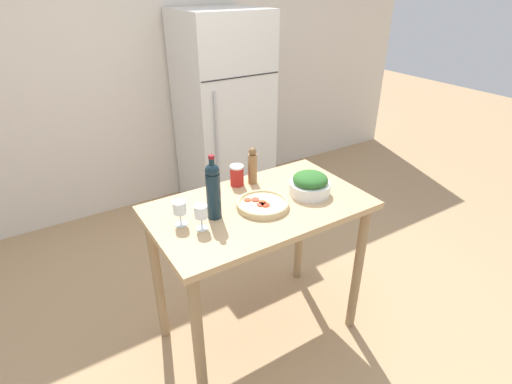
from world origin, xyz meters
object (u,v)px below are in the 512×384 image
(wine_glass_far, at_px, (180,209))
(pepper_mill, at_px, (253,166))
(salad_bowl, at_px, (310,184))
(salt_canister, at_px, (237,175))
(homemade_pizza, at_px, (263,204))
(wine_glass_near, at_px, (201,213))
(wine_bottle, at_px, (213,190))
(refrigerator, at_px, (224,113))

(wine_glass_far, height_order, pepper_mill, pepper_mill)
(salad_bowl, xyz_separation_m, salt_canister, (-0.29, 0.31, 0.00))
(salad_bowl, height_order, homemade_pizza, salad_bowl)
(pepper_mill, bearing_deg, homemade_pizza, -110.96)
(wine_glass_near, bearing_deg, wine_glass_far, 129.35)
(pepper_mill, height_order, salt_canister, pepper_mill)
(wine_glass_far, bearing_deg, salt_canister, 26.73)
(pepper_mill, bearing_deg, wine_glass_far, -159.59)
(pepper_mill, xyz_separation_m, salad_bowl, (0.20, -0.29, -0.05))
(wine_bottle, bearing_deg, salt_canister, 42.29)
(wine_glass_near, height_order, salad_bowl, salad_bowl)
(salad_bowl, relative_size, homemade_pizza, 0.82)
(pepper_mill, xyz_separation_m, salt_canister, (-0.09, 0.02, -0.04))
(wine_bottle, height_order, salt_canister, wine_bottle)
(pepper_mill, distance_m, salad_bowl, 0.35)
(wine_glass_near, relative_size, pepper_mill, 0.58)
(refrigerator, xyz_separation_m, wine_glass_far, (-1.10, -1.62, 0.13))
(wine_glass_near, height_order, pepper_mill, pepper_mill)
(wine_bottle, height_order, wine_glass_far, wine_bottle)
(refrigerator, height_order, wine_glass_far, refrigerator)
(wine_glass_near, bearing_deg, pepper_mill, 31.68)
(pepper_mill, relative_size, salt_canister, 1.81)
(homemade_pizza, distance_m, salt_canister, 0.30)
(wine_bottle, xyz_separation_m, wine_glass_near, (-0.10, -0.06, -0.07))
(refrigerator, distance_m, wine_glass_near, 1.99)
(wine_glass_near, distance_m, salad_bowl, 0.66)
(wine_bottle, bearing_deg, wine_glass_near, -147.76)
(refrigerator, bearing_deg, wine_bottle, -119.41)
(wine_glass_near, height_order, salt_canister, wine_glass_near)
(wine_glass_near, bearing_deg, salt_canister, 39.84)
(wine_glass_far, bearing_deg, refrigerator, 55.85)
(wine_glass_far, relative_size, salt_canister, 1.05)
(refrigerator, xyz_separation_m, wine_glass_near, (-1.03, -1.71, 0.13))
(refrigerator, xyz_separation_m, pepper_mill, (-0.56, -1.42, 0.14))
(wine_bottle, xyz_separation_m, pepper_mill, (0.36, 0.22, -0.05))
(salt_canister, bearing_deg, wine_glass_far, -153.27)
(pepper_mill, bearing_deg, salt_canister, 165.06)
(refrigerator, relative_size, wine_glass_near, 13.88)
(wine_bottle, bearing_deg, homemade_pizza, -10.32)
(pepper_mill, height_order, salad_bowl, pepper_mill)
(wine_bottle, distance_m, pepper_mill, 0.43)
(homemade_pizza, bearing_deg, wine_bottle, 169.68)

